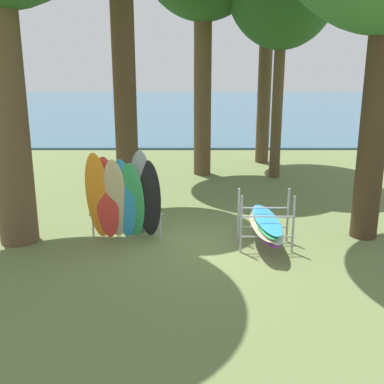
# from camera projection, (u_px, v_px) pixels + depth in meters

# --- Properties ---
(ground_plane) EXTENTS (80.00, 80.00, 0.00)m
(ground_plane) POSITION_uv_depth(u_px,v_px,m) (196.00, 246.00, 10.54)
(ground_plane) COLOR olive
(lake_water) EXTENTS (80.00, 36.00, 0.10)m
(lake_water) POSITION_uv_depth(u_px,v_px,m) (192.00, 108.00, 38.72)
(lake_water) COLOR #38607A
(lake_water) RESTS_ON ground
(leaning_board_pile) EXTENTS (1.71, 0.92, 2.17)m
(leaning_board_pile) POSITION_uv_depth(u_px,v_px,m) (122.00, 199.00, 10.53)
(leaning_board_pile) COLOR orange
(leaning_board_pile) RESTS_ON ground
(board_storage_rack) EXTENTS (1.15, 2.13, 1.25)m
(board_storage_rack) POSITION_uv_depth(u_px,v_px,m) (264.00, 224.00, 10.38)
(board_storage_rack) COLOR #9EA0A5
(board_storage_rack) RESTS_ON ground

